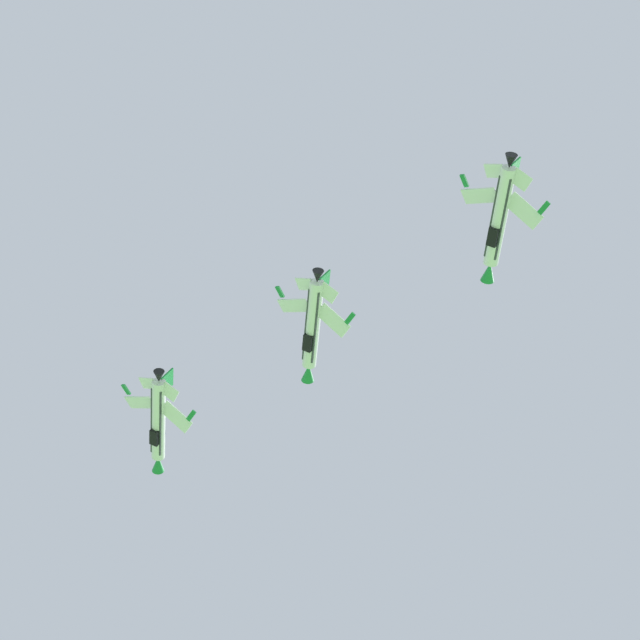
# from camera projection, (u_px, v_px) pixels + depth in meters

# --- Properties ---
(fighter_jet_lead) EXTENTS (9.67, 15.97, 5.25)m
(fighter_jet_lead) POSITION_uv_depth(u_px,v_px,m) (159.00, 422.00, 146.81)
(fighter_jet_lead) COLOR silver
(fighter_jet_left_wing) EXTENTS (9.50, 15.97, 5.36)m
(fighter_jet_left_wing) POSITION_uv_depth(u_px,v_px,m) (313.00, 326.00, 140.55)
(fighter_jet_left_wing) COLOR silver
(fighter_jet_right_wing) EXTENTS (9.32, 15.97, 5.47)m
(fighter_jet_right_wing) POSITION_uv_depth(u_px,v_px,m) (499.00, 219.00, 129.97)
(fighter_jet_right_wing) COLOR silver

